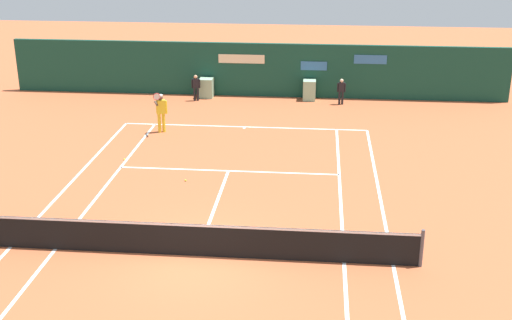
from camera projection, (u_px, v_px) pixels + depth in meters
name	position (u px, v px, depth m)	size (l,w,h in m)	color
ground_plane	(201.00, 246.00, 18.78)	(80.00, 80.00, 0.01)	#B25633
tennis_net	(196.00, 239.00, 18.07)	(12.10, 0.10, 1.07)	#4C4C51
sponsor_back_wall	(256.00, 71.00, 33.62)	(25.00, 1.02, 2.70)	#144233
player_on_baseline	(161.00, 110.00, 28.11)	(0.51, 0.84, 1.87)	yellow
ball_kid_centre_post	(196.00, 86.00, 32.94)	(0.43, 0.21, 1.30)	black
ball_kid_left_post	(341.00, 90.00, 32.31)	(0.42, 0.18, 1.27)	black
tennis_ball_near_service_line	(125.00, 159.00, 25.25)	(0.07, 0.07, 0.07)	#CCE033
tennis_ball_by_sideline	(186.00, 180.00, 23.28)	(0.07, 0.07, 0.07)	#CCE033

